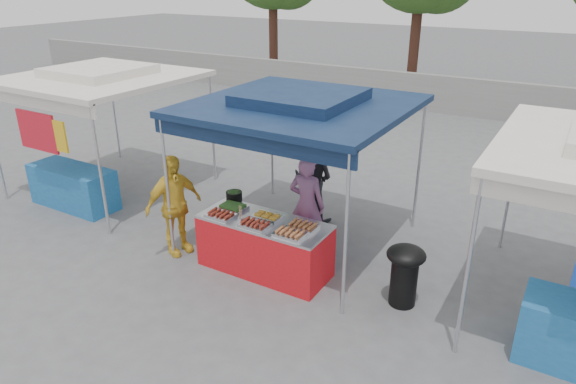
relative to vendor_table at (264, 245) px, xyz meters
The scene contains 20 objects.
ground_plane 0.44m from the vendor_table, 90.00° to the left, with size 80.00×80.00×0.00m, color #5C5C5E.
back_wall 11.10m from the vendor_table, 90.00° to the left, with size 40.00×0.25×1.20m, color gray.
main_canopy 2.22m from the vendor_table, 90.00° to the left, with size 3.20×3.20×2.57m.
neighbor_stall_left 4.70m from the vendor_table, behind, with size 3.20×3.20×2.57m.
vendor_table is the anchor object (origin of this frame).
food_tray_fl 0.81m from the vendor_table, 158.78° to the right, with size 0.42×0.30×0.07m.
food_tray_fm 0.52m from the vendor_table, 89.33° to the right, with size 0.42×0.30×0.07m.
food_tray_fr 0.77m from the vendor_table, 21.73° to the right, with size 0.42×0.30×0.07m.
food_tray_bl 0.79m from the vendor_table, behind, with size 0.42×0.30×0.07m.
food_tray_bm 0.47m from the vendor_table, 84.44° to the left, with size 0.42×0.30×0.07m.
food_tray_br 0.78m from the vendor_table, ahead, with size 0.42×0.30×0.07m.
cooking_pot 1.02m from the vendor_table, 155.78° to the left, with size 0.26×0.26×0.15m, color black.
skewer_cup 0.59m from the vendor_table, 129.71° to the right, with size 0.08×0.08×0.10m, color silver.
wok_burner 2.13m from the vendor_table, ahead, with size 0.53×0.53×0.89m.
crate_left 0.87m from the vendor_table, 125.12° to the left, with size 0.54×0.37×0.32m, color #1440A6.
crate_right 0.82m from the vendor_table, 60.93° to the left, with size 0.47×0.33×0.28m, color #1440A6.
crate_stacked 0.77m from the vendor_table, 60.93° to the left, with size 0.44×0.31×0.26m, color #1440A6.
vendor_woman 0.97m from the vendor_table, 72.92° to the left, with size 0.60×0.40×1.65m, color #8C5984.
helper_man 1.99m from the vendor_table, 96.31° to the left, with size 0.77×0.60×1.58m, color black.
customer_person 1.61m from the vendor_table, behind, with size 0.98×0.41×1.67m, color gold.
Camera 1 is at (3.79, -5.79, 4.23)m, focal length 32.00 mm.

